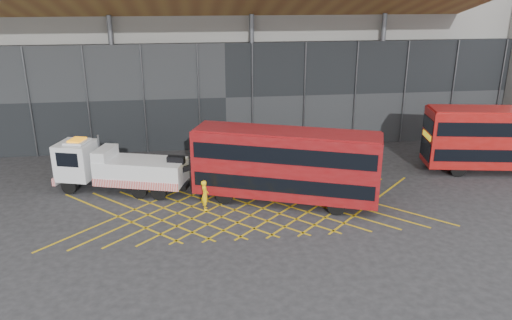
{
  "coord_description": "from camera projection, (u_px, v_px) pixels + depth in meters",
  "views": [
    {
      "loc": [
        -0.55,
        -25.46,
        11.9
      ],
      "look_at": [
        3.0,
        1.5,
        2.4
      ],
      "focal_mm": 35.0,
      "sensor_mm": 36.0,
      "label": 1
    }
  ],
  "objects": [
    {
      "name": "bus_towed",
      "position": [
        285.0,
        163.0,
        28.33
      ],
      "size": [
        10.72,
        6.04,
        4.3
      ],
      "rotation": [
        0.0,
        0.0,
        -0.36
      ],
      "color": "maroon",
      "rests_on": "ground_plane"
    },
    {
      "name": "road_markings",
      "position": [
        249.0,
        209.0,
        28.12
      ],
      "size": [
        21.56,
        7.16,
        0.01
      ],
      "color": "gold",
      "rests_on": "ground_plane"
    },
    {
      "name": "ground_plane",
      "position": [
        206.0,
        212.0,
        27.82
      ],
      "size": [
        120.0,
        120.0,
        0.0
      ],
      "primitive_type": "plane",
      "color": "#252527"
    },
    {
      "name": "worker",
      "position": [
        205.0,
        195.0,
        27.85
      ],
      "size": [
        0.48,
        0.67,
        1.73
      ],
      "primitive_type": "imported",
      "rotation": [
        0.0,
        0.0,
        1.67
      ],
      "color": "yellow",
      "rests_on": "ground_plane"
    },
    {
      "name": "recovery_truck",
      "position": [
        117.0,
        168.0,
        30.19
      ],
      "size": [
        9.27,
        4.44,
        3.25
      ],
      "rotation": [
        0.0,
        0.0,
        -0.29
      ],
      "color": "black",
      "rests_on": "ground_plane"
    },
    {
      "name": "construction_building",
      "position": [
        217.0,
        22.0,
        42.31
      ],
      "size": [
        55.0,
        23.97,
        18.0
      ],
      "color": "gray",
      "rests_on": "ground_plane"
    },
    {
      "name": "bus_second",
      "position": [
        508.0,
        137.0,
        33.06
      ],
      "size": [
        10.97,
        4.32,
        4.36
      ],
      "rotation": [
        0.0,
        0.0,
        -0.18
      ],
      "color": "#9E0F0C",
      "rests_on": "ground_plane"
    }
  ]
}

